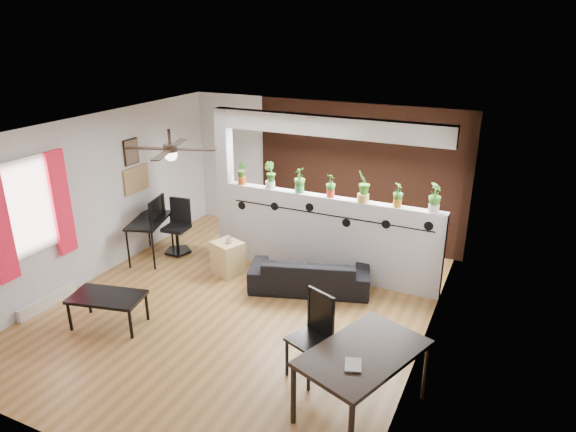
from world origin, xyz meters
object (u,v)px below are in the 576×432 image
at_px(computer_desk, 149,223).
at_px(office_chair, 178,230).
at_px(potted_plant_1, 270,174).
at_px(potted_plant_3, 331,185).
at_px(potted_plant_2, 300,179).
at_px(potted_plant_4, 364,186).
at_px(cup, 230,240).
at_px(potted_plant_5, 398,194).
at_px(folding_chair, 315,328).
at_px(ceiling_fan, 170,151).
at_px(coffee_table, 107,299).
at_px(potted_plant_6, 435,197).
at_px(dining_table, 363,358).
at_px(potted_plant_0, 242,172).
at_px(cube_shelf, 228,258).
at_px(sofa, 310,274).

relative_size(computer_desk, office_chair, 1.14).
bearing_deg(potted_plant_1, potted_plant_3, -0.00).
distance_m(potted_plant_2, potted_plant_3, 0.53).
bearing_deg(computer_desk, potted_plant_4, 11.21).
xyz_separation_m(potted_plant_2, potted_plant_3, (0.53, -0.00, -0.02)).
height_order(potted_plant_2, cup, potted_plant_2).
xyz_separation_m(potted_plant_4, potted_plant_5, (0.53, 0.00, -0.06)).
xyz_separation_m(potted_plant_3, computer_desk, (-3.05, -0.71, -0.90)).
bearing_deg(folding_chair, potted_plant_3, 107.30).
relative_size(potted_plant_1, potted_plant_4, 0.90).
xyz_separation_m(ceiling_fan, computer_desk, (-1.45, 1.09, -1.67)).
bearing_deg(cup, coffee_table, -109.05).
bearing_deg(cup, potted_plant_2, 34.74).
relative_size(potted_plant_6, dining_table, 0.27).
xyz_separation_m(potted_plant_3, folding_chair, (0.76, -2.44, -0.93)).
distance_m(potted_plant_6, computer_desk, 4.78).
bearing_deg(potted_plant_4, ceiling_fan, -139.76).
bearing_deg(potted_plant_6, ceiling_fan, -150.49).
relative_size(potted_plant_1, coffee_table, 0.41).
distance_m(potted_plant_0, office_chair, 1.66).
bearing_deg(cube_shelf, cup, 20.41).
distance_m(potted_plant_2, cube_shelf, 1.76).
relative_size(potted_plant_0, sofa, 0.23).
bearing_deg(cube_shelf, potted_plant_4, 38.12).
xyz_separation_m(potted_plant_2, potted_plant_5, (1.58, -0.00, -0.02)).
height_order(potted_plant_2, folding_chair, potted_plant_2).
xyz_separation_m(potted_plant_3, office_chair, (-2.75, -0.31, -1.12)).
height_order(potted_plant_1, office_chair, potted_plant_1).
relative_size(potted_plant_6, cube_shelf, 0.78).
relative_size(potted_plant_3, sofa, 0.21).
bearing_deg(potted_plant_5, potted_plant_4, 180.00).
bearing_deg(potted_plant_5, computer_desk, -170.20).
height_order(potted_plant_0, coffee_table, potted_plant_0).
height_order(potted_plant_6, computer_desk, potted_plant_6).
bearing_deg(potted_plant_5, cup, -165.48).
xyz_separation_m(potted_plant_4, sofa, (-0.61, -0.59, -1.35)).
xyz_separation_m(potted_plant_0, potted_plant_3, (1.58, -0.00, -0.01)).
distance_m(ceiling_fan, potted_plant_6, 3.73).
xyz_separation_m(potted_plant_1, office_chair, (-1.70, -0.31, -1.15)).
distance_m(potted_plant_5, potted_plant_6, 0.53).
height_order(potted_plant_4, cup, potted_plant_4).
distance_m(cup, folding_chair, 2.85).
bearing_deg(potted_plant_6, potted_plant_4, 180.00).
height_order(potted_plant_4, folding_chair, potted_plant_4).
bearing_deg(cube_shelf, coffee_table, -87.37).
distance_m(potted_plant_4, folding_chair, 2.64).
relative_size(potted_plant_0, cup, 3.52).
height_order(dining_table, folding_chair, folding_chair).
distance_m(potted_plant_4, dining_table, 3.10).
bearing_deg(potted_plant_0, potted_plant_3, -0.00).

